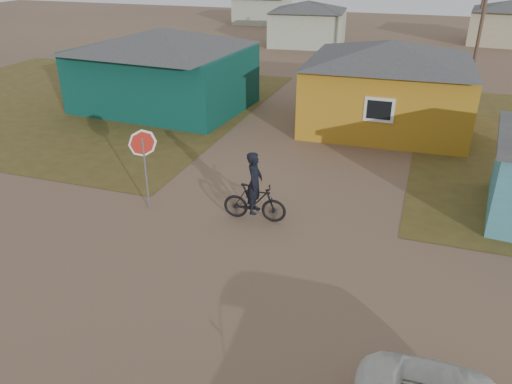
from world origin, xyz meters
TOP-DOWN VIEW (x-y plane):
  - ground at (0.00, 0.00)m, footprint 120.00×120.00m
  - grass_nw at (-14.00, 13.00)m, footprint 20.00×18.00m
  - house_teal at (-8.50, 13.50)m, footprint 8.93×7.08m
  - house_yellow at (2.50, 14.00)m, footprint 7.72×6.76m
  - house_pale_west at (-6.00, 34.00)m, footprint 7.04×6.15m
  - house_beige_east at (10.00, 40.00)m, footprint 6.95×6.05m
  - house_pale_north at (-14.00, 46.00)m, footprint 6.28×5.81m
  - utility_pole_near at (6.50, 22.00)m, footprint 1.40×0.20m
  - stop_sign at (-3.63, 3.30)m, footprint 0.82×0.35m
  - cyclist at (-0.23, 3.71)m, footprint 1.97×0.73m

SIDE VIEW (x-z plane):
  - ground at x=0.00m, z-range 0.00..0.00m
  - grass_nw at x=-14.00m, z-range 0.00..0.01m
  - cyclist at x=-0.23m, z-range -0.30..1.89m
  - house_pale_north at x=-14.00m, z-range 0.05..3.45m
  - house_pale_west at x=-6.00m, z-range 0.06..3.66m
  - house_beige_east at x=10.00m, z-range 0.06..3.66m
  - stop_sign at x=-3.63m, z-range 0.61..3.24m
  - house_yellow at x=2.50m, z-range 0.05..3.95m
  - house_teal at x=-8.50m, z-range 0.05..4.05m
  - utility_pole_near at x=6.50m, z-range 0.14..8.14m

